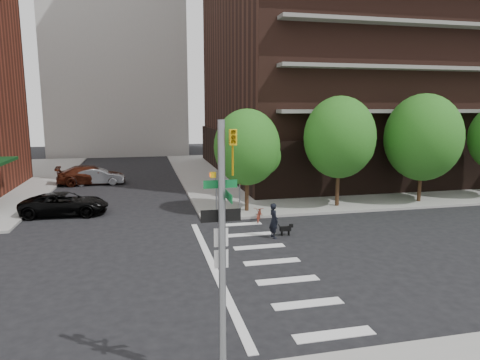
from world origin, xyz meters
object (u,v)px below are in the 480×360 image
dog_walker (274,221)px  scooter (259,213)px  traffic_signal (224,276)px  parked_car_black (65,204)px  parked_car_maroon (91,175)px  parked_car_silver (98,176)px

dog_walker → scooter: bearing=-10.8°
traffic_signal → parked_car_black: (-6.32, 17.85, -2.01)m
traffic_signal → parked_car_maroon: traffic_signal is taller
parked_car_silver → parked_car_maroon: bearing=64.2°
parked_car_maroon → parked_car_silver: (0.58, -0.30, -0.10)m
parked_car_black → parked_car_maroon: size_ratio=0.90×
parked_car_black → parked_car_silver: (0.96, 10.42, 0.01)m
parked_car_maroon → parked_car_black: bearing=172.4°
traffic_signal → scooter: 14.94m
parked_car_maroon → parked_car_silver: bearing=-122.6°
parked_car_black → dog_walker: dog_walker is taller
traffic_signal → parked_car_silver: size_ratio=1.41×
parked_car_black → scooter: size_ratio=3.05×
traffic_signal → parked_car_black: traffic_signal is taller
traffic_signal → scooter: (4.71, 13.99, -2.27)m
parked_car_maroon → dog_walker: 20.69m
parked_car_black → scooter: 11.69m
parked_car_maroon → dog_walker: (10.49, -17.84, 0.08)m
dog_walker → traffic_signal: bearing=149.1°
parked_car_maroon → scooter: bearing=-149.5°
parked_car_silver → parked_car_black: bearing=175.9°
traffic_signal → scooter: bearing=71.4°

